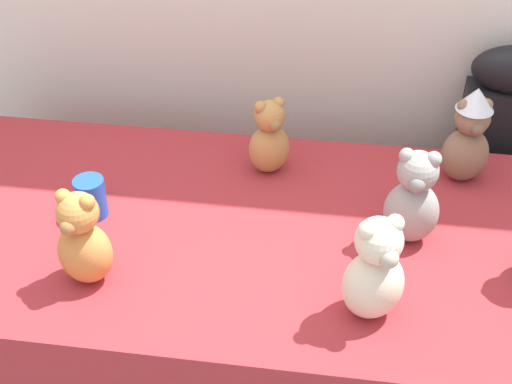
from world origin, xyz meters
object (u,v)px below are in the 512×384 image
at_px(teddy_bear_ginger, 83,240).
at_px(teddy_bear_mocha, 469,136).
at_px(teddy_bear_ash, 413,199).
at_px(display_table, 256,328).
at_px(party_cup_blue, 91,198).
at_px(teddy_bear_cream, 375,272).
at_px(teddy_bear_caramel, 269,138).
at_px(instrument_case, 490,190).

relative_size(teddy_bear_ginger, teddy_bear_mocha, 0.89).
height_order(teddy_bear_mocha, teddy_bear_ash, teddy_bear_mocha).
height_order(display_table, party_cup_blue, party_cup_blue).
xyz_separation_m(teddy_bear_cream, party_cup_blue, (-0.73, 0.25, -0.07)).
bearing_deg(display_table, teddy_bear_ginger, -147.61).
bearing_deg(party_cup_blue, teddy_bear_ginger, -73.68).
xyz_separation_m(teddy_bear_ginger, party_cup_blue, (-0.07, 0.23, -0.06)).
xyz_separation_m(teddy_bear_mocha, teddy_bear_caramel, (-0.54, -0.04, -0.03)).
bearing_deg(teddy_bear_cream, display_table, 111.49).
relative_size(display_table, party_cup_blue, 17.42).
xyz_separation_m(teddy_bear_caramel, party_cup_blue, (-0.43, -0.26, -0.05)).
relative_size(teddy_bear_mocha, teddy_bear_cream, 1.05).
height_order(teddy_bear_mocha, party_cup_blue, teddy_bear_mocha).
relative_size(teddy_bear_mocha, teddy_bear_ash, 1.08).
bearing_deg(display_table, teddy_bear_caramel, 90.15).
relative_size(teddy_bear_ginger, teddy_bear_caramel, 1.10).
bearing_deg(teddy_bear_ash, display_table, -172.10).
relative_size(teddy_bear_mocha, teddy_bear_caramel, 1.25).
bearing_deg(teddy_bear_ginger, teddy_bear_ash, 29.03).
bearing_deg(teddy_bear_ash, instrument_case, 64.93).
xyz_separation_m(teddy_bear_mocha, party_cup_blue, (-0.97, -0.30, -0.08)).
xyz_separation_m(instrument_case, teddy_bear_ginger, (-1.07, -0.80, 0.35)).
relative_size(teddy_bear_cream, party_cup_blue, 2.49).
bearing_deg(teddy_bear_caramel, display_table, -121.47).
distance_m(teddy_bear_mocha, teddy_bear_caramel, 0.54).
xyz_separation_m(teddy_bear_ginger, teddy_bear_mocha, (0.91, 0.53, 0.02)).
height_order(teddy_bear_ginger, teddy_bear_caramel, teddy_bear_ginger).
height_order(instrument_case, teddy_bear_cream, instrument_case).
xyz_separation_m(teddy_bear_ginger, teddy_bear_cream, (0.66, -0.02, 0.01)).
relative_size(teddy_bear_cream, teddy_bear_caramel, 1.19).
distance_m(instrument_case, teddy_bear_mocha, 0.48).
height_order(teddy_bear_ginger, teddy_bear_mocha, teddy_bear_mocha).
relative_size(teddy_bear_ash, teddy_bear_caramel, 1.15).
height_order(display_table, teddy_bear_caramel, teddy_bear_caramel).
relative_size(display_table, teddy_bear_mocha, 6.68).
relative_size(instrument_case, teddy_bear_caramel, 4.52).
bearing_deg(teddy_bear_cream, teddy_bear_ginger, 150.50).
height_order(teddy_bear_mocha, teddy_bear_cream, teddy_bear_mocha).
bearing_deg(teddy_bear_ash, party_cup_blue, -173.77).
xyz_separation_m(display_table, instrument_case, (0.70, 0.57, 0.15)).
height_order(teddy_bear_cream, teddy_bear_ash, teddy_bear_cream).
relative_size(teddy_bear_ginger, party_cup_blue, 2.31).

